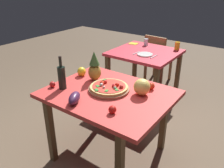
# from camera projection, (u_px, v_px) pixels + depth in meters

# --- Properties ---
(ground_plane) EXTENTS (10.00, 10.00, 0.00)m
(ground_plane) POSITION_uv_depth(u_px,v_px,m) (109.00, 153.00, 2.57)
(ground_plane) COLOR brown
(display_table) EXTENTS (1.18, 0.94, 0.76)m
(display_table) POSITION_uv_depth(u_px,v_px,m) (109.00, 100.00, 2.28)
(display_table) COLOR brown
(display_table) RESTS_ON ground_plane
(background_table) EXTENTS (0.92, 0.89, 0.76)m
(background_table) POSITION_uv_depth(u_px,v_px,m) (145.00, 58.00, 3.48)
(background_table) COLOR brown
(background_table) RESTS_ON ground_plane
(dining_chair) EXTENTS (0.43, 0.43, 0.85)m
(dining_chair) POSITION_uv_depth(u_px,v_px,m) (157.00, 56.00, 4.10)
(dining_chair) COLOR #8C5B40
(dining_chair) RESTS_ON ground_plane
(pizza_board) EXTENTS (0.40, 0.40, 0.02)m
(pizza_board) POSITION_uv_depth(u_px,v_px,m) (109.00, 89.00, 2.27)
(pizza_board) COLOR #8C5B40
(pizza_board) RESTS_ON display_table
(pizza) EXTENTS (0.37, 0.37, 0.06)m
(pizza) POSITION_uv_depth(u_px,v_px,m) (109.00, 87.00, 2.26)
(pizza) COLOR #D8B163
(pizza) RESTS_ON pizza_board
(wine_bottle) EXTENTS (0.08, 0.08, 0.33)m
(wine_bottle) POSITION_uv_depth(u_px,v_px,m) (62.00, 77.00, 2.27)
(wine_bottle) COLOR black
(wine_bottle) RESTS_ON display_table
(pineapple_left) EXTENTS (0.14, 0.14, 0.32)m
(pineapple_left) POSITION_uv_depth(u_px,v_px,m) (94.00, 67.00, 2.45)
(pineapple_left) COLOR #B18634
(pineapple_left) RESTS_ON display_table
(melon) EXTENTS (0.16, 0.16, 0.16)m
(melon) POSITION_uv_depth(u_px,v_px,m) (142.00, 87.00, 2.17)
(melon) COLOR #F2CA61
(melon) RESTS_ON display_table
(bell_pepper) EXTENTS (0.09, 0.09, 0.10)m
(bell_pepper) POSITION_uv_depth(u_px,v_px,m) (82.00, 72.00, 2.59)
(bell_pepper) COLOR yellow
(bell_pepper) RESTS_ON display_table
(eggplant) EXTENTS (0.17, 0.22, 0.09)m
(eggplant) POSITION_uv_depth(u_px,v_px,m) (74.00, 98.00, 2.04)
(eggplant) COLOR #432041
(eggplant) RESTS_ON display_table
(tomato_by_bottle) EXTENTS (0.06, 0.06, 0.06)m
(tomato_by_bottle) POSITION_uv_depth(u_px,v_px,m) (52.00, 84.00, 2.33)
(tomato_by_bottle) COLOR red
(tomato_by_bottle) RESTS_ON display_table
(tomato_beside_pepper) EXTENTS (0.07, 0.07, 0.07)m
(tomato_beside_pepper) POSITION_uv_depth(u_px,v_px,m) (151.00, 86.00, 2.29)
(tomato_beside_pepper) COLOR red
(tomato_beside_pepper) RESTS_ON display_table
(tomato_at_corner) EXTENTS (0.07, 0.07, 0.07)m
(tomato_at_corner) POSITION_uv_depth(u_px,v_px,m) (112.00, 110.00, 1.89)
(tomato_at_corner) COLOR red
(tomato_at_corner) RESTS_ON display_table
(drinking_glass_juice) EXTENTS (0.08, 0.08, 0.12)m
(drinking_glass_juice) POSITION_uv_depth(u_px,v_px,m) (177.00, 46.00, 3.49)
(drinking_glass_juice) COLOR orange
(drinking_glass_juice) RESTS_ON background_table
(drinking_glass_water) EXTENTS (0.07, 0.07, 0.10)m
(drinking_glass_water) POSITION_uv_depth(u_px,v_px,m) (146.00, 42.00, 3.72)
(drinking_glass_water) COLOR silver
(drinking_glass_water) RESTS_ON background_table
(dinner_plate) EXTENTS (0.22, 0.22, 0.02)m
(dinner_plate) POSITION_uv_depth(u_px,v_px,m) (145.00, 54.00, 3.28)
(dinner_plate) COLOR white
(dinner_plate) RESTS_ON background_table
(fork_utensil) EXTENTS (0.02, 0.18, 0.01)m
(fork_utensil) POSITION_uv_depth(u_px,v_px,m) (136.00, 53.00, 3.36)
(fork_utensil) COLOR silver
(fork_utensil) RESTS_ON background_table
(knife_utensil) EXTENTS (0.03, 0.18, 0.01)m
(knife_utensil) POSITION_uv_depth(u_px,v_px,m) (154.00, 57.00, 3.21)
(knife_utensil) COLOR silver
(knife_utensil) RESTS_ON background_table
(napkin_folded) EXTENTS (0.15, 0.13, 0.01)m
(napkin_folded) POSITION_uv_depth(u_px,v_px,m) (133.00, 44.00, 3.82)
(napkin_folded) COLOR yellow
(napkin_folded) RESTS_ON background_table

